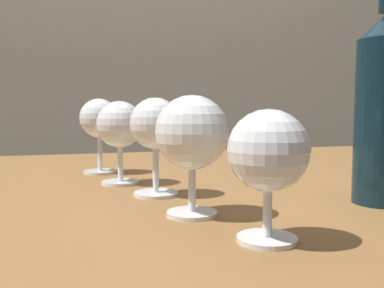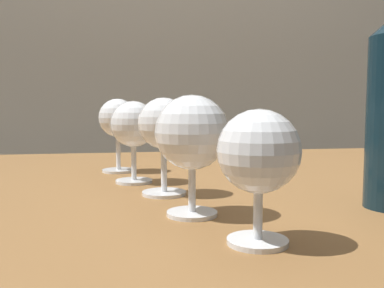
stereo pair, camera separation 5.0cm
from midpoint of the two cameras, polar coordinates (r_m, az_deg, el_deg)
back_wall at (r=1.87m, az=-3.25°, el=17.44°), size 5.00×0.08×2.60m
dining_table at (r=0.79m, az=6.12°, el=-10.89°), size 1.43×0.96×0.77m
wine_glass_amber at (r=0.41m, az=12.54°, el=-1.39°), size 0.08×0.08×0.13m
wine_glass_cabernet at (r=0.50m, az=2.87°, el=1.29°), size 0.09×0.09×0.15m
wine_glass_port at (r=0.62m, az=-1.54°, el=2.33°), size 0.08×0.08×0.14m
wine_glass_merlot at (r=0.72m, az=-5.97°, el=2.36°), size 0.08×0.08×0.14m
wine_glass_pinot at (r=0.85m, az=-8.35°, el=3.17°), size 0.08×0.08×0.15m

